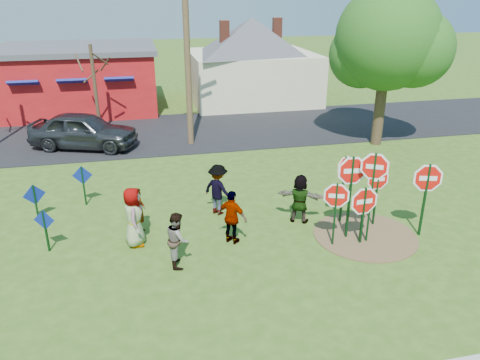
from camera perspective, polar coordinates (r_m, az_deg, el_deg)
The scene contains 25 objects.
ground at distance 14.74m, azimuth -2.74°, elevation -6.79°, with size 120.00×120.00×0.00m, color #355418.
road at distance 25.32m, azimuth -7.28°, elevation 5.84°, with size 120.00×7.50×0.04m, color black.
dirt_patch at distance 15.23m, azimuth 14.98°, elevation -6.52°, with size 3.20×3.20×0.03m, color brown.
red_building at distance 31.31m, azimuth -18.97°, elevation 11.69°, with size 9.40×7.69×3.90m.
cream_house at distance 31.90m, azimuth 1.43°, elevation 14.79°, with size 9.40×9.40×6.50m.
stop_sign_a at distance 13.85m, azimuth 11.63°, elevation -2.52°, with size 0.97×0.36×2.14m.
stop_sign_b at distance 15.20m, azimuth 12.59°, elevation 0.90°, with size 0.85×0.39×2.42m.
stop_sign_c at distance 14.04m, azimuth 15.95°, elevation 0.31°, with size 0.99×0.52×3.00m.
stop_sign_d at distance 15.37m, azimuth 16.42°, elevation -0.39°, with size 0.96×0.07×2.09m.
stop_sign_e at distance 14.21m, azimuth 14.86°, elevation -2.92°, with size 1.16×0.10×1.98m.
stop_sign_f at distance 15.09m, azimuth 21.85°, elevation -0.34°, with size 1.15×0.33×2.52m.
stop_sign_g at distance 14.18m, azimuth 13.41°, elevation 0.12°, with size 1.18×0.12×2.81m.
blue_diamond_b at distance 14.64m, azimuth -22.66°, elevation -5.19°, with size 0.60×0.22×1.34m.
blue_diamond_c at distance 16.80m, azimuth -23.72°, elevation -2.06°, with size 0.68×0.29×1.26m.
blue_diamond_d at distance 17.25m, azimuth -18.59°, elevation -0.11°, with size 0.69×0.07×1.48m.
person_a at distance 14.17m, azimuth -12.84°, elevation -4.43°, with size 0.90×0.59×1.85m, color #404D9C.
person_b at distance 14.89m, azimuth -12.17°, elevation -3.68°, with size 0.56×0.37×1.53m, color #266D64.
person_c at distance 13.04m, azimuth -7.60°, elevation -7.16°, with size 0.77×0.60×1.59m, color brown.
person_d at distance 15.77m, azimuth -2.69°, elevation -1.17°, with size 1.14×0.66×1.76m, color #303035.
person_e at distance 13.97m, azimuth -0.96°, elevation -4.58°, with size 0.99×0.41×1.69m, color #523161.
person_f at distance 15.34m, azimuth 7.31°, elevation -2.27°, with size 1.53×0.49×1.65m, color #1F4E26.
suv at distance 23.51m, azimuth -18.55°, elevation 5.76°, with size 2.02×5.01×1.71m, color #323136.
utility_pole at distance 22.32m, azimuth -6.51°, elevation 16.55°, with size 2.26×0.65×9.39m.
leafy_tree at distance 23.30m, azimuth 17.77°, elevation 15.54°, with size 5.23×4.78×7.44m.
bare_tree_east at distance 25.50m, azimuth -17.39°, elevation 11.91°, with size 1.80×1.80×4.57m.
Camera 1 is at (-2.10, -12.69, 7.21)m, focal length 35.00 mm.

